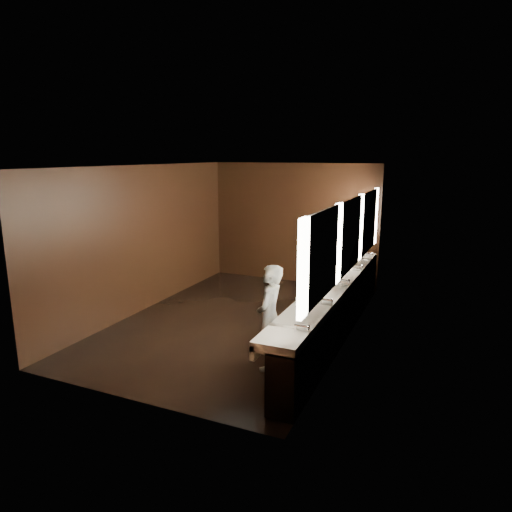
{
  "coord_description": "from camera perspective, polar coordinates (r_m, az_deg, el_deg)",
  "views": [
    {
      "loc": [
        3.46,
        -7.1,
        3.0
      ],
      "look_at": [
        0.35,
        0.0,
        1.26
      ],
      "focal_mm": 32.0,
      "sensor_mm": 36.0,
      "label": 1
    }
  ],
  "objects": [
    {
      "name": "sink_counter",
      "position": [
        7.71,
        9.93,
        -6.49
      ],
      "size": [
        0.55,
        5.4,
        1.01
      ],
      "color": "black",
      "rests_on": "floor"
    },
    {
      "name": "person",
      "position": [
        6.45,
        1.73,
        -7.69
      ],
      "size": [
        0.39,
        0.57,
        1.52
      ],
      "primitive_type": "imported",
      "rotation": [
        0.0,
        0.0,
        -1.51
      ],
      "color": "#859EC6",
      "rests_on": "floor"
    },
    {
      "name": "floor",
      "position": [
        8.45,
        -2.2,
        -8.15
      ],
      "size": [
        6.0,
        6.0,
        0.0
      ],
      "primitive_type": "plane",
      "color": "black",
      "rests_on": "ground"
    },
    {
      "name": "wall_back",
      "position": [
        10.79,
        4.7,
        4.08
      ],
      "size": [
        4.0,
        0.02,
        2.8
      ],
      "primitive_type": "cube",
      "color": "black",
      "rests_on": "floor"
    },
    {
      "name": "wall_front",
      "position": [
        5.6,
        -15.86,
        -4.43
      ],
      "size": [
        4.0,
        0.02,
        2.8
      ],
      "primitive_type": "cube",
      "color": "black",
      "rests_on": "floor"
    },
    {
      "name": "ceiling",
      "position": [
        7.9,
        -2.38,
        11.2
      ],
      "size": [
        4.0,
        6.0,
        0.02
      ],
      "primitive_type": "cube",
      "color": "#2D2D2B",
      "rests_on": "wall_back"
    },
    {
      "name": "wall_left",
      "position": [
        9.1,
        -13.7,
        2.16
      ],
      "size": [
        0.02,
        6.0,
        2.8
      ],
      "primitive_type": "cube",
      "color": "black",
      "rests_on": "floor"
    },
    {
      "name": "trash_bin",
      "position": [
        6.65,
        5.12,
        -11.84
      ],
      "size": [
        0.41,
        0.41,
        0.5
      ],
      "primitive_type": "cylinder",
      "rotation": [
        0.0,
        0.0,
        -0.34
      ],
      "color": "black",
      "rests_on": "floor"
    },
    {
      "name": "mirror_band",
      "position": [
        7.36,
        11.71,
        2.62
      ],
      "size": [
        0.06,
        5.03,
        1.15
      ],
      "color": "white",
      "rests_on": "wall_right"
    },
    {
      "name": "wall_right",
      "position": [
        7.42,
        11.74,
        -0.06
      ],
      "size": [
        0.02,
        6.0,
        2.8
      ],
      "primitive_type": "cube",
      "color": "black",
      "rests_on": "floor"
    }
  ]
}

